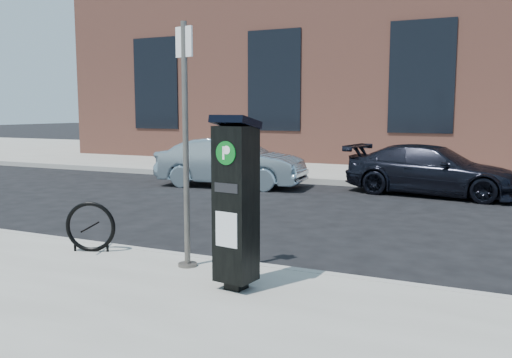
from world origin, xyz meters
The scene contains 10 objects.
ground centered at (0.00, 0.00, 0.00)m, with size 120.00×120.00×0.00m, color black.
sidewalk_far centered at (0.00, 14.00, 0.07)m, with size 60.00×12.00×0.15m, color gray.
curb_near centered at (0.00, -0.02, 0.07)m, with size 60.00×0.12×0.16m, color #9E9B93.
curb_far centered at (0.00, 8.02, 0.07)m, with size 60.00×0.12×0.16m, color #9E9B93.
building centered at (0.00, 17.00, 4.15)m, with size 28.00×10.05×8.25m.
parking_kiosk centered at (0.12, -0.92, 1.06)m, with size 0.45×0.41×1.78m.
sign_pole centered at (-0.77, -0.44, 1.54)m, with size 0.25×0.22×2.80m.
bike_rack centered at (-2.26, -0.40, 0.47)m, with size 0.64×0.28×0.66m.
car_silver centered at (-3.90, 6.64, 0.63)m, with size 1.33×3.81×1.26m, color gray.
car_dark centered at (1.00, 7.40, 0.58)m, with size 1.63×4.00×1.16m, color black.
Camera 1 is at (2.58, -5.70, 1.97)m, focal length 38.00 mm.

